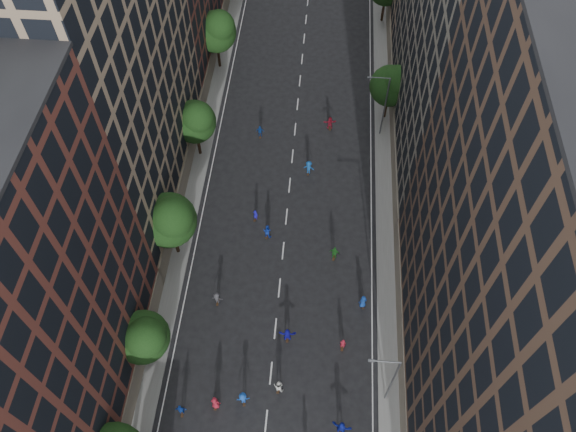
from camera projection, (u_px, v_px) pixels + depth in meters
The scene contains 28 objects.
ground at pixel (292, 159), 67.77m from camera, with size 240.00×240.00×0.00m, color black.
sidewalk_left at pixel (204, 109), 72.55m from camera, with size 4.00×105.00×0.15m, color slate.
sidewalk_right at pixel (390, 120), 71.45m from camera, with size 4.00×105.00×0.15m, color slate.
bldg_left_b at pixel (85, 67), 51.85m from camera, with size 14.00×26.00×34.00m, color #887159.
bldg_right_a at pixel (546, 282), 37.85m from camera, with size 14.00×30.00×36.00m, color #4A3427.
bldg_right_b at pixel (487, 31), 55.68m from camera, with size 14.00×28.00×33.00m, color #645E52.
tree_left_1 at pixel (144, 337), 48.76m from camera, with size 4.80×4.80×8.21m.
tree_left_2 at pixel (170, 219), 54.95m from camera, with size 5.60×5.60×9.45m.
tree_left_3 at pixel (195, 121), 63.42m from camera, with size 5.00×5.00×8.58m.
tree_left_4 at pixel (217, 30), 72.35m from camera, with size 5.40×5.40×9.08m.
tree_right_a at pixel (392, 84), 67.13m from camera, with size 5.00×5.00×8.39m.
streetlamp_near at pixel (391, 379), 47.04m from camera, with size 2.64×0.22×9.06m.
streetlamp_far at pixel (383, 103), 65.93m from camera, with size 2.64×0.22×9.06m.
skater_3 at pixel (243, 399), 50.32m from camera, with size 1.18×0.68×1.82m, color blue.
skater_4 at pixel (181, 410), 49.79m from camera, with size 1.03×0.43×1.75m, color #13399C.
skater_5 at pixel (341, 428), 48.83m from camera, with size 1.78×0.57×1.92m, color #131FA0.
skater_6 at pixel (215, 403), 50.08m from camera, with size 0.92×0.60×1.89m, color maroon.
skater_7 at pixel (343, 344), 53.40m from camera, with size 0.59×0.39×1.61m, color maroon.
skater_8 at pixel (279, 386), 50.95m from camera, with size 0.92×0.71×1.89m, color white.
skater_9 at pixel (217, 298), 56.12m from camera, with size 1.10×0.63×1.70m, color #38373C.
skater_10 at pixel (335, 253), 59.05m from camera, with size 1.11×0.46×1.89m, color #206A21.
skater_11 at pixel (287, 335), 53.82m from camera, with size 1.70×0.54×1.83m, color #1816B3.
skater_12 at pixel (363, 302), 55.87m from camera, with size 0.86×0.56×1.77m, color navy.
skater_13 at pixel (255, 215), 62.08m from camera, with size 0.57×0.37×1.55m, color #1A16B9.
skater_14 at pixel (267, 231), 60.63m from camera, with size 0.93×0.72×1.91m, color #1534AA.
skater_15 at pixel (309, 168), 65.75m from camera, with size 1.24×0.71×1.92m, color #134B9C.
skater_16 at pixel (260, 132), 69.23m from camera, with size 1.00×0.41×1.70m, color #123D93.
skater_17 at pixel (330, 123), 69.98m from camera, with size 1.66×0.53×1.79m, color maroon.
Camera 1 is at (3.04, -4.44, 51.53)m, focal length 35.00 mm.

